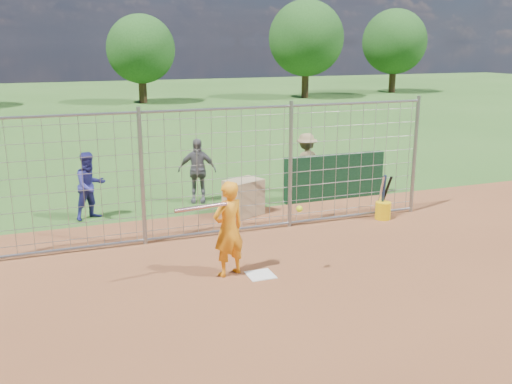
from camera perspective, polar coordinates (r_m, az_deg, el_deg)
name	(u,v)px	position (r m, az deg, el deg)	size (l,w,h in m)	color
ground	(256,271)	(9.65, 0.02, -7.93)	(100.00, 100.00, 0.00)	#2D591E
infield_dirt	(345,362)	(7.22, 8.85, -16.43)	(18.00, 18.00, 0.00)	brown
home_plate	(260,275)	(9.47, 0.45, -8.31)	(0.43, 0.43, 0.02)	silver
dugout_wall	(334,177)	(13.97, 7.86, 1.51)	(2.60, 0.20, 1.10)	#11381E
batter	(228,229)	(9.25, -2.77, -3.70)	(0.58, 0.38, 1.59)	orange
bystander_a	(90,186)	(12.73, -16.25, 0.60)	(0.71, 0.56, 1.47)	navy
bystander_b	(197,171)	(13.58, -5.91, 2.15)	(0.90, 0.38, 1.54)	#59595E
bystander_c	(306,163)	(14.54, 5.05, 2.94)	(0.97, 0.56, 1.50)	#91794F
equipment_bin	(244,197)	(12.57, -1.25, -0.55)	(0.80, 0.55, 0.80)	tan
equipment_in_play	(225,208)	(8.84, -3.07, -1.57)	(2.02, 0.42, 0.19)	silver
bucket_with_bats	(383,208)	(12.62, 12.58, -1.58)	(0.34, 0.38, 0.98)	yellow
backstop_fence	(220,173)	(11.07, -3.66, 1.89)	(9.08, 0.08, 2.60)	gray
tree_line	(142,42)	(36.99, -11.32, 14.49)	(44.66, 6.72, 6.48)	#3F2B19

